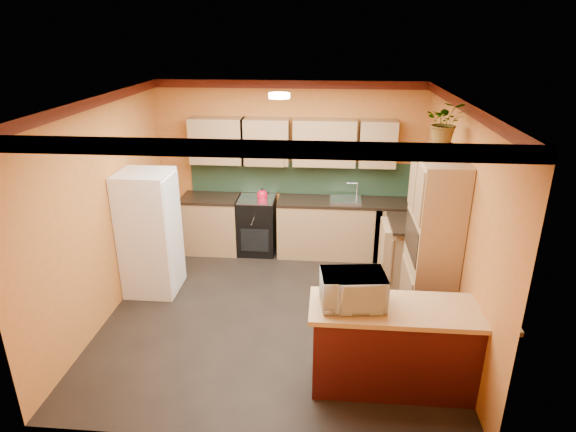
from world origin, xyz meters
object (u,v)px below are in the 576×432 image
(base_cabinets_back, at_px, (296,227))
(fridge, at_px, (150,233))
(pantry, at_px, (432,246))
(microwave, at_px, (353,290))
(stove, at_px, (257,225))
(breakfast_bar, at_px, (404,350))

(base_cabinets_back, bearing_deg, fridge, -144.39)
(pantry, height_order, microwave, pantry)
(base_cabinets_back, distance_m, fridge, 2.35)
(stove, distance_m, pantry, 3.07)
(fridge, distance_m, breakfast_bar, 3.63)
(base_cabinets_back, relative_size, fridge, 2.15)
(base_cabinets_back, height_order, pantry, pantry)
(breakfast_bar, bearing_deg, fridge, 151.64)
(base_cabinets_back, bearing_deg, pantry, -47.59)
(pantry, relative_size, breakfast_bar, 1.17)
(stove, xyz_separation_m, pantry, (2.35, -1.88, 0.59))
(base_cabinets_back, relative_size, stove, 4.01)
(stove, bearing_deg, microwave, -65.76)
(stove, bearing_deg, fridge, -132.98)
(base_cabinets_back, distance_m, stove, 0.63)
(base_cabinets_back, bearing_deg, stove, -180.00)
(stove, distance_m, fridge, 1.88)
(breakfast_bar, bearing_deg, pantry, 70.10)
(fridge, xyz_separation_m, breakfast_bar, (3.17, -1.71, -0.41))
(pantry, height_order, breakfast_bar, pantry)
(fridge, height_order, breakfast_bar, fridge)
(stove, distance_m, breakfast_bar, 3.61)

